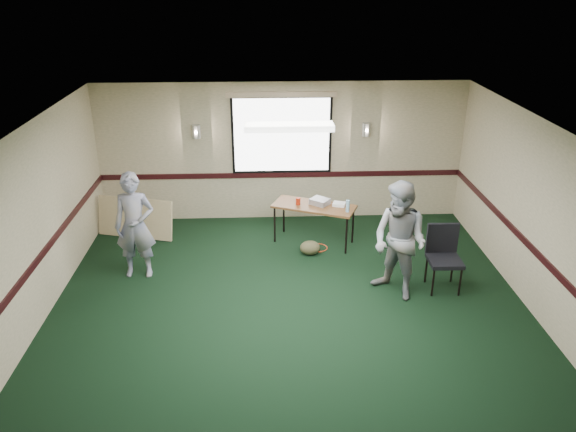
{
  "coord_description": "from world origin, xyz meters",
  "views": [
    {
      "loc": [
        -0.34,
        -6.35,
        4.56
      ],
      "look_at": [
        0.0,
        1.3,
        1.2
      ],
      "focal_mm": 35.0,
      "sensor_mm": 36.0,
      "label": 1
    }
  ],
  "objects_px": {
    "folding_table": "(314,208)",
    "conference_chair": "(444,252)",
    "person_left": "(135,226)",
    "person_right": "(400,241)",
    "projector": "(320,201)"
  },
  "relations": [
    {
      "from": "folding_table",
      "to": "conference_chair",
      "type": "distance_m",
      "value": 2.47
    },
    {
      "from": "person_left",
      "to": "person_right",
      "type": "relative_size",
      "value": 0.96
    },
    {
      "from": "conference_chair",
      "to": "person_left",
      "type": "distance_m",
      "value": 4.83
    },
    {
      "from": "person_left",
      "to": "projector",
      "type": "bearing_deg",
      "value": 19.9
    },
    {
      "from": "folding_table",
      "to": "conference_chair",
      "type": "height_order",
      "value": "conference_chair"
    },
    {
      "from": "conference_chair",
      "to": "person_right",
      "type": "distance_m",
      "value": 0.86
    },
    {
      "from": "person_left",
      "to": "person_right",
      "type": "xyz_separation_m",
      "value": [
        4.03,
        -0.8,
        0.04
      ]
    },
    {
      "from": "person_right",
      "to": "projector",
      "type": "bearing_deg",
      "value": 167.1
    },
    {
      "from": "folding_table",
      "to": "conference_chair",
      "type": "bearing_deg",
      "value": -18.25
    },
    {
      "from": "conference_chair",
      "to": "person_left",
      "type": "xyz_separation_m",
      "value": [
        -4.79,
        0.57,
        0.28
      ]
    },
    {
      "from": "person_right",
      "to": "folding_table",
      "type": "bearing_deg",
      "value": 170.27
    },
    {
      "from": "projector",
      "to": "person_right",
      "type": "relative_size",
      "value": 0.17
    },
    {
      "from": "projector",
      "to": "person_right",
      "type": "height_order",
      "value": "person_right"
    },
    {
      "from": "folding_table",
      "to": "person_left",
      "type": "bearing_deg",
      "value": -137.41
    },
    {
      "from": "projector",
      "to": "person_left",
      "type": "distance_m",
      "value": 3.23
    }
  ]
}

